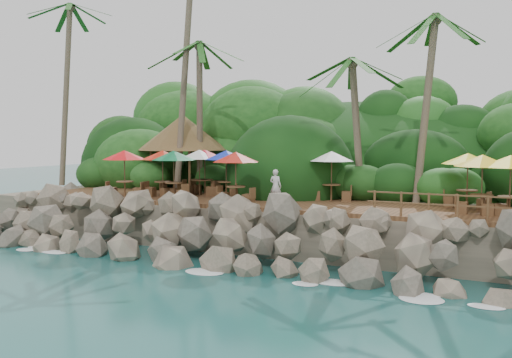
% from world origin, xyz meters
% --- Properties ---
extents(ground, '(140.00, 140.00, 0.00)m').
position_xyz_m(ground, '(0.00, 0.00, 0.00)').
color(ground, '#19514F').
rests_on(ground, ground).
extents(land_base, '(32.00, 25.20, 2.10)m').
position_xyz_m(land_base, '(0.00, 16.00, 1.05)').
color(land_base, gray).
rests_on(land_base, ground).
extents(jungle_hill, '(44.80, 28.00, 15.40)m').
position_xyz_m(jungle_hill, '(0.00, 23.50, 0.00)').
color(jungle_hill, '#143811').
rests_on(jungle_hill, ground).
extents(seawall, '(29.00, 4.00, 2.30)m').
position_xyz_m(seawall, '(0.00, 2.00, 1.15)').
color(seawall, gray).
rests_on(seawall, ground).
extents(terrace, '(26.00, 5.00, 0.20)m').
position_xyz_m(terrace, '(0.00, 6.00, 2.20)').
color(terrace, brown).
rests_on(terrace, land_base).
extents(jungle_foliage, '(44.00, 16.00, 12.00)m').
position_xyz_m(jungle_foliage, '(0.00, 15.00, 0.00)').
color(jungle_foliage, '#143811').
rests_on(jungle_foliage, ground).
extents(foam_line, '(25.20, 0.80, 0.06)m').
position_xyz_m(foam_line, '(0.00, 0.30, 0.03)').
color(foam_line, white).
rests_on(foam_line, ground).
extents(palms, '(37.29, 6.58, 15.18)m').
position_xyz_m(palms, '(0.23, 8.71, 12.41)').
color(palms, brown).
rests_on(palms, ground).
extents(palapa, '(5.61, 5.61, 4.60)m').
position_xyz_m(palapa, '(-7.08, 9.96, 5.79)').
color(palapa, brown).
rests_on(palapa, ground).
extents(dining_clusters, '(21.21, 5.52, 2.51)m').
position_xyz_m(dining_clusters, '(0.80, 6.02, 4.38)').
color(dining_clusters, brown).
rests_on(dining_clusters, terrace).
extents(railing, '(7.20, 0.10, 1.00)m').
position_xyz_m(railing, '(10.03, 3.65, 2.91)').
color(railing, brown).
rests_on(railing, terrace).
extents(waiter, '(0.60, 0.40, 1.65)m').
position_xyz_m(waiter, '(1.28, 5.59, 3.12)').
color(waiter, silver).
rests_on(waiter, terrace).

